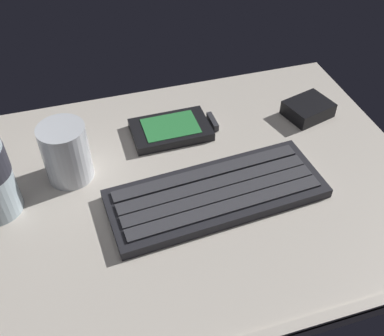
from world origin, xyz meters
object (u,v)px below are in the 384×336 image
object	(u,v)px
keyboard	(216,193)
handheld_device	(175,129)
juice_cup	(67,155)
charger_block	(308,109)

from	to	relation	value
keyboard	handheld_device	xyz separation A→B (cm)	(-1.73, 14.93, -0.08)
keyboard	handheld_device	distance (cm)	15.03
juice_cup	keyboard	bearing A→B (deg)	-28.69
handheld_device	charger_block	world-z (taller)	charger_block
juice_cup	charger_block	world-z (taller)	juice_cup
keyboard	juice_cup	size ratio (longest dim) A/B	3.50
keyboard	charger_block	distance (cm)	24.03
handheld_device	juice_cup	bearing A→B (deg)	-163.29
charger_block	handheld_device	bearing A→B (deg)	175.08
keyboard	juice_cup	world-z (taller)	juice_cup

